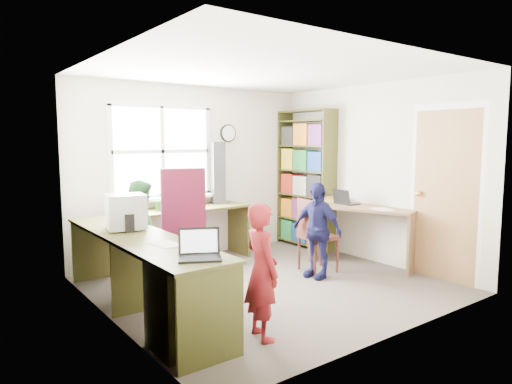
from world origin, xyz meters
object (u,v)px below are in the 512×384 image
Objects in this scene: right_desk at (364,222)px; laptop_right at (345,201)px; l_desk at (176,271)px; swivel_chair at (186,239)px; wooden_chair at (314,232)px; potted_plant at (160,199)px; laptop_left at (199,251)px; crt_monitor at (126,212)px; cd_tower at (218,173)px; person_red at (262,271)px; person_navy at (317,230)px; bookshelf at (306,182)px; person_green at (142,233)px.

laptop_right is at bearing 85.66° from right_desk.
swivel_chair is at bearing 55.42° from l_desk.
swivel_chair is at bearing 177.92° from wooden_chair.
right_desk is at bearing -33.68° from potted_plant.
wooden_chair is at bearing 52.90° from laptop_left.
potted_plant reaches higher than l_desk.
crt_monitor is 2.07m from cd_tower.
cd_tower is at bearing 117.81° from wooden_chair.
laptop_left is 1.32× the size of laptop_right.
person_red is (-2.47, -1.01, 0.00)m from right_desk.
wooden_chair is at bearing 10.25° from l_desk.
swivel_chair is 1.66m from wooden_chair.
l_desk is 3.19× the size of wooden_chair.
wooden_chair reaches higher than right_desk.
laptop_left is (0.04, -1.41, -0.13)m from crt_monitor.
cd_tower reaches higher than person_navy.
wooden_chair is 2.34m from crt_monitor.
laptop_left reaches higher than l_desk.
l_desk is 7.02× the size of crt_monitor.
l_desk is 1.40× the size of bookshelf.
crt_monitor is (-2.27, 0.36, 0.43)m from wooden_chair.
person_navy is at bearing -105.12° from person_green.
right_desk is 1.23× the size of person_green.
wooden_chair is at bearing 135.67° from person_navy.
bookshelf reaches higher than right_desk.
laptop_left is 0.47× the size of cd_tower.
laptop_left is (-0.14, -0.68, 0.35)m from l_desk.
cd_tower is at bearing 5.69° from potted_plant.
l_desk is at bearing -153.57° from bookshelf.
person_red reaches higher than crt_monitor.
cd_tower is (-1.38, 0.34, 0.19)m from bookshelf.
crt_monitor is at bearing -168.37° from swivel_chair.
potted_plant is 0.26× the size of person_red.
potted_plant is at bearing 99.48° from laptop_left.
person_navy is at bearing -116.73° from wooden_chair.
laptop_left is 2.28m from person_navy.
swivel_chair is at bearing 149.41° from right_desk.
bookshelf reaches higher than laptop_right.
person_navy is (1.57, 0.97, 0.01)m from person_red.
laptop_right reaches higher than wooden_chair.
right_desk is 1.30× the size of person_red.
cd_tower is (1.12, 1.14, 0.61)m from swivel_chair.
right_desk is 2.86m from person_green.
bookshelf is at bearing -8.25° from laptop_right.
cd_tower is 0.98m from potted_plant.
laptop_left is (-2.23, -1.05, 0.30)m from wooden_chair.
laptop_right is 2.73m from person_red.
potted_plant is at bearing 126.00° from right_desk.
right_desk is 1.70× the size of cd_tower.
l_desk is 2.13m from wooden_chair.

